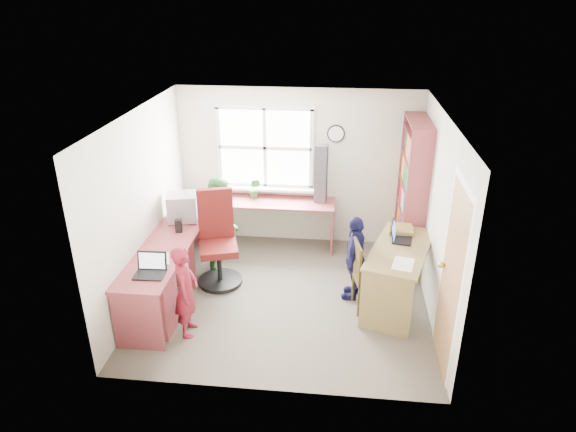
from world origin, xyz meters
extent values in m
cube|color=#474138|center=(0.00, 0.00, -0.01)|extent=(3.60, 3.40, 0.02)
cube|color=white|center=(0.00, 0.00, 2.41)|extent=(3.60, 3.40, 0.02)
cube|color=beige|center=(0.00, 1.71, 1.20)|extent=(3.60, 0.02, 2.40)
cube|color=beige|center=(0.00, -1.71, 1.20)|extent=(3.60, 0.02, 2.40)
cube|color=beige|center=(-1.81, 0.00, 1.20)|extent=(0.02, 3.40, 2.40)
cube|color=beige|center=(1.81, 0.00, 1.20)|extent=(0.02, 3.40, 2.40)
cube|color=white|center=(-0.50, 1.69, 1.50)|extent=(1.40, 0.01, 1.20)
cube|color=white|center=(-0.50, 1.68, 1.50)|extent=(1.48, 0.04, 1.28)
cube|color=#A77448|center=(1.79, -1.05, 1.00)|extent=(0.02, 0.82, 2.00)
sphere|color=gold|center=(1.75, -0.72, 1.00)|extent=(0.07, 0.07, 0.07)
cylinder|color=black|center=(0.55, 1.68, 1.75)|extent=(0.26, 0.03, 0.26)
cylinder|color=white|center=(0.55, 1.66, 1.75)|extent=(0.22, 0.01, 0.22)
cube|color=brown|center=(-1.50, 0.10, 0.73)|extent=(0.60, 2.70, 0.03)
cube|color=brown|center=(-0.25, 1.42, 0.73)|extent=(1.65, 0.56, 0.03)
cube|color=brown|center=(-1.50, 0.10, 0.36)|extent=(0.56, 0.03, 0.72)
cube|color=brown|center=(-1.50, -1.22, 0.36)|extent=(0.56, 0.03, 0.72)
cube|color=brown|center=(-1.50, 1.42, 0.36)|extent=(0.56, 0.03, 0.72)
cube|color=brown|center=(0.55, 1.42, 0.36)|extent=(0.03, 0.52, 0.72)
cube|color=brown|center=(-1.50, -0.85, 0.36)|extent=(0.54, 0.45, 0.72)
cube|color=olive|center=(1.41, 0.01, 0.78)|extent=(1.01, 1.51, 0.03)
cube|color=olive|center=(1.21, -0.63, 0.38)|extent=(0.58, 0.20, 0.77)
cube|color=olive|center=(1.60, 0.65, 0.38)|extent=(0.58, 0.20, 0.77)
cube|color=brown|center=(1.65, 0.68, 1.05)|extent=(0.30, 0.02, 2.10)
cube|color=brown|center=(1.65, 1.68, 1.05)|extent=(0.30, 0.02, 2.10)
cube|color=brown|center=(1.65, 1.18, 2.09)|extent=(0.30, 1.00, 0.02)
cube|color=brown|center=(1.65, 1.18, 0.06)|extent=(0.30, 1.00, 0.02)
cube|color=brown|center=(1.65, 1.18, 0.42)|extent=(0.30, 1.00, 0.02)
cube|color=brown|center=(1.65, 1.18, 0.80)|extent=(0.30, 1.00, 0.02)
cube|color=brown|center=(1.65, 1.18, 1.18)|extent=(0.30, 1.00, 0.02)
cube|color=brown|center=(1.65, 1.18, 1.56)|extent=(0.30, 1.00, 0.02)
cube|color=brown|center=(1.65, 1.18, 1.94)|extent=(0.30, 1.00, 0.02)
cube|color=red|center=(1.65, 0.88, 0.21)|extent=(0.25, 0.28, 0.27)
cube|color=#1B5CA4|center=(1.65, 1.20, 0.21)|extent=(0.25, 0.30, 0.29)
cube|color=#20882F|center=(1.65, 1.50, 0.22)|extent=(0.25, 0.26, 0.30)
cube|color=gold|center=(1.65, 0.88, 0.58)|extent=(0.25, 0.28, 0.30)
cube|color=#753688|center=(1.65, 1.20, 0.59)|extent=(0.25, 0.30, 0.32)
cube|color=orange|center=(1.65, 1.50, 0.57)|extent=(0.25, 0.26, 0.29)
cube|color=#292929|center=(1.65, 0.88, 0.97)|extent=(0.25, 0.28, 0.32)
cube|color=silver|center=(1.65, 1.20, 0.95)|extent=(0.25, 0.30, 0.29)
cube|color=red|center=(1.65, 1.50, 0.96)|extent=(0.25, 0.26, 0.30)
cube|color=#1B5CA4|center=(1.65, 0.88, 1.33)|extent=(0.25, 0.28, 0.29)
cube|color=#20882F|center=(1.65, 1.20, 1.34)|extent=(0.25, 0.30, 0.30)
cube|color=gold|center=(1.65, 1.50, 1.35)|extent=(0.25, 0.26, 0.32)
cube|color=#753688|center=(1.65, 0.88, 1.72)|extent=(0.25, 0.28, 0.30)
cube|color=orange|center=(1.65, 1.20, 1.73)|extent=(0.25, 0.30, 0.32)
cube|color=#292929|center=(1.65, 1.50, 1.71)|extent=(0.25, 0.26, 0.29)
cylinder|color=black|center=(-0.93, 0.25, 0.03)|extent=(0.75, 0.75, 0.05)
cylinder|color=black|center=(-0.93, 0.25, 0.28)|extent=(0.08, 0.08, 0.45)
cube|color=#4E100E|center=(-0.93, 0.25, 0.53)|extent=(0.62, 0.62, 0.10)
cube|color=#4E100E|center=(-1.00, 0.47, 0.94)|extent=(0.47, 0.22, 0.71)
cylinder|color=#403615|center=(0.93, -0.33, 0.21)|extent=(0.04, 0.04, 0.43)
cylinder|color=#403615|center=(1.26, -0.26, 0.21)|extent=(0.04, 0.04, 0.43)
cylinder|color=#403615|center=(0.86, 0.01, 0.21)|extent=(0.04, 0.04, 0.43)
cylinder|color=#403615|center=(1.19, 0.08, 0.21)|extent=(0.04, 0.04, 0.43)
cube|color=#403615|center=(1.06, -0.13, 0.44)|extent=(0.47, 0.47, 0.04)
cube|color=#403615|center=(0.88, -0.16, 0.68)|extent=(0.10, 0.38, 0.47)
cube|color=gray|center=(-1.50, 0.61, 0.76)|extent=(0.33, 0.29, 0.02)
cube|color=gray|center=(-1.50, 0.61, 0.95)|extent=(0.46, 0.43, 0.37)
cube|color=#3F72F2|center=(-1.31, 0.66, 0.95)|extent=(0.07, 0.30, 0.27)
cube|color=black|center=(-1.44, -0.87, 0.76)|extent=(0.35, 0.26, 0.02)
cube|color=black|center=(-1.45, -0.74, 0.87)|extent=(0.34, 0.07, 0.22)
cube|color=white|center=(-1.45, -0.75, 0.87)|extent=(0.30, 0.05, 0.18)
cube|color=black|center=(1.45, 0.23, 0.81)|extent=(0.29, 0.36, 0.02)
cube|color=black|center=(1.33, 0.25, 0.91)|extent=(0.11, 0.32, 0.21)
cube|color=#3F72F2|center=(1.34, 0.25, 0.91)|extent=(0.09, 0.28, 0.17)
cube|color=black|center=(-1.45, 0.26, 0.84)|extent=(0.10, 0.10, 0.17)
cube|color=black|center=(-1.52, 0.75, 0.84)|extent=(0.10, 0.10, 0.17)
cube|color=black|center=(0.36, 1.49, 1.19)|extent=(0.19, 0.18, 0.88)
cube|color=red|center=(1.45, 0.47, 0.83)|extent=(0.32, 0.32, 0.06)
cube|color=silver|center=(-1.45, -0.49, 0.75)|extent=(0.30, 0.35, 0.00)
cube|color=silver|center=(1.40, -0.39, 0.80)|extent=(0.30, 0.37, 0.00)
imported|color=#2A692A|center=(-0.64, 1.50, 0.91)|extent=(0.21, 0.19, 0.33)
imported|color=maroon|center=(-1.05, -0.85, 0.56)|extent=(0.30, 0.43, 1.12)
imported|color=#30732E|center=(-1.00, 0.77, 0.67)|extent=(0.58, 0.71, 1.34)
imported|color=#151440|center=(0.87, 0.12, 0.57)|extent=(0.40, 0.71, 1.14)
camera|label=1|loc=(0.63, -5.64, 3.73)|focal=32.00mm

